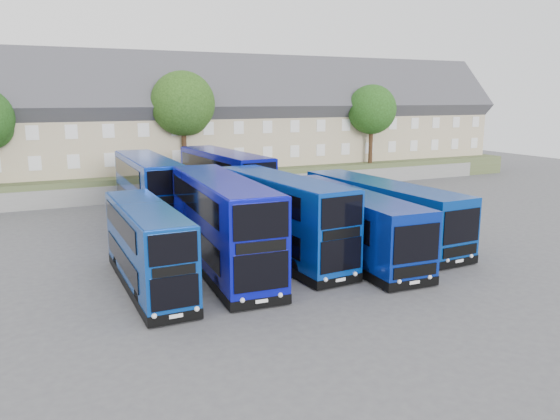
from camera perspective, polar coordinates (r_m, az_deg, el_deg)
The scene contains 14 objects.
ground at distance 27.23m, azimuth 0.84°, elevation -7.21°, with size 120.00×120.00×0.00m, color #4B4B51.
retaining_wall at distance 49.14m, azimuth -11.60°, elevation 1.99°, with size 70.00×0.40×1.50m, color slate.
earth_bank at distance 58.76m, azimuth -13.97°, elevation 3.69°, with size 80.00×20.00×2.00m, color #4B5630.
terrace_row at distance 55.93m, azimuth -7.30°, elevation 9.31°, with size 66.00×10.40×11.20m.
dd_front_left at distance 26.21m, azimuth -13.67°, elevation -3.94°, with size 2.27×9.81×3.89m.
dd_front_mid at distance 28.19m, azimuth -6.04°, elevation -1.65°, with size 3.54×12.16×4.78m.
dd_front_right at distance 30.16m, azimuth 0.15°, elevation -0.93°, with size 3.40×11.58×4.55m.
dd_rear_left at distance 39.46m, azimuth -13.57°, elevation 1.87°, with size 2.86×11.90×4.72m.
dd_rear_right at distance 41.59m, azimuth -5.81°, elevation 2.68°, with size 3.47×12.19×4.79m.
coach_east_a at distance 31.27m, azimuth 6.84°, elevation -1.39°, with size 3.49×13.47×3.65m.
coach_east_b at distance 34.68m, azimuth 10.47°, elevation -0.20°, with size 3.43×13.49×3.66m.
tree_mid at distance 50.56m, azimuth -9.99°, elevation 10.65°, with size 5.76×5.76×9.18m.
tree_east at distance 58.74m, azimuth 9.63°, elevation 10.12°, with size 5.12×5.12×8.16m.
tree_far at distance 67.91m, azimuth 10.44°, elevation 10.57°, with size 5.44×5.44×8.67m.
Camera 1 is at (-11.38, -23.12, 8.81)m, focal length 35.00 mm.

